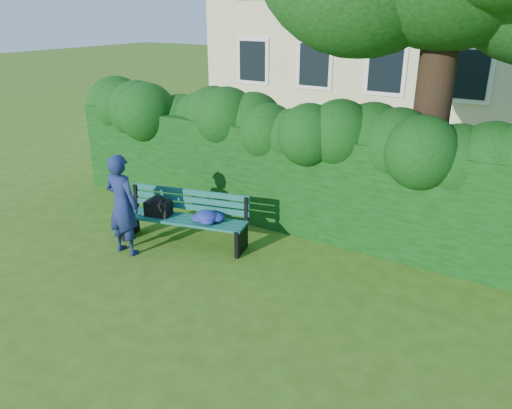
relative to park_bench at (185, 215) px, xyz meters
The scene contains 4 objects.
ground 1.52m from the park_bench, 20.34° to the right, with size 80.00×80.00×0.00m, color #375815.
hedge 2.20m from the park_bench, 51.77° to the left, with size 10.00×1.00×1.80m.
park_bench is the anchor object (origin of this frame).
man_reading 1.04m from the park_bench, 127.81° to the right, with size 0.61×0.40×1.66m, color navy.
Camera 1 is at (3.75, -5.39, 3.74)m, focal length 35.00 mm.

